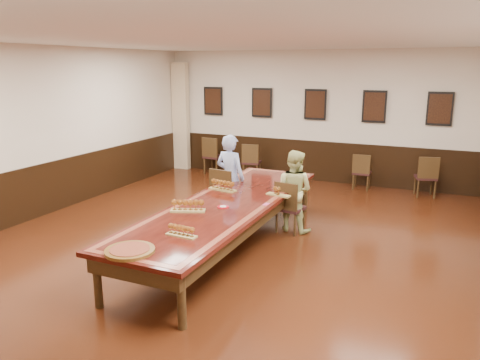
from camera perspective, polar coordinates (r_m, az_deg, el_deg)
The scene contains 23 objects.
floor at distance 7.53m, azimuth -1.59°, elevation -8.32°, with size 8.00×10.00×0.02m, color black.
ceiling at distance 6.99m, azimuth -1.77°, elevation 16.96°, with size 8.00×10.00×0.02m, color white.
wall_back at distance 11.75m, azimuth 9.20°, elevation 7.64°, with size 8.00×0.02×3.20m, color beige.
wall_left at distance 9.53m, azimuth -23.99°, elevation 5.23°, with size 0.02×10.00×3.20m, color beige.
chair_man at distance 8.66m, azimuth -1.58°, elevation -1.76°, with size 0.47×0.51×1.01m, color black, non-canonical shape.
chair_woman at distance 8.13m, azimuth 6.19°, elevation -3.21°, with size 0.43×0.47×0.91m, color black, non-canonical shape.
spare_chair_a at distance 12.50m, azimuth -3.19°, elevation 3.03°, with size 0.46×0.50×0.99m, color black, non-canonical shape.
spare_chair_b at distance 11.92m, azimuth 1.44°, elevation 2.34°, with size 0.43×0.47×0.91m, color black, non-canonical shape.
spare_chair_c at distance 11.25m, azimuth 14.64°, elevation 1.03°, with size 0.40×0.43×0.85m, color black, non-canonical shape.
spare_chair_d at distance 11.06m, azimuth 21.71°, elevation 0.46°, with size 0.43×0.47×0.92m, color black, non-canonical shape.
person_man at distance 8.67m, azimuth -1.18°, elevation 0.31°, with size 0.59×0.39×1.61m, color #5172CC.
person_woman at distance 8.15m, azimuth 6.54°, elevation -1.31°, with size 0.71×0.55×1.43m, color #CACF81.
pink_phone at distance 7.17m, azimuth 3.21°, elevation -2.98°, with size 0.06×0.13×0.01m, color #ED4F8D.
curtain at distance 13.08m, azimuth -7.23°, elevation 7.66°, with size 0.45×0.18×2.90m, color #CBB28B.
wainscoting at distance 7.35m, azimuth -1.61°, elevation -4.64°, with size 8.00×10.00×1.00m.
conference_table at distance 7.32m, azimuth -1.62°, elevation -3.81°, with size 1.40×5.00×0.76m.
posters at distance 11.65m, azimuth 9.16°, elevation 9.07°, with size 6.14×0.04×0.74m.
flight_a at distance 7.95m, azimuth -2.14°, elevation -0.70°, with size 0.51×0.23×0.18m.
flight_b at distance 7.65m, azimuth 4.65°, elevation -1.42°, with size 0.42×0.19×0.15m.
flight_c at distance 6.84m, azimuth -6.38°, elevation -3.18°, with size 0.52×0.33×0.19m.
flight_d at distance 5.88m, azimuth -7.17°, elevation -6.21°, with size 0.41×0.15×0.15m.
red_plate_grp at distance 7.02m, azimuth -2.08°, elevation -3.30°, with size 0.18×0.18×0.02m.
carved_platter at distance 5.53m, azimuth -13.29°, elevation -8.37°, with size 0.70×0.70×0.05m.
Camera 1 is at (3.07, -6.26, 2.82)m, focal length 35.00 mm.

